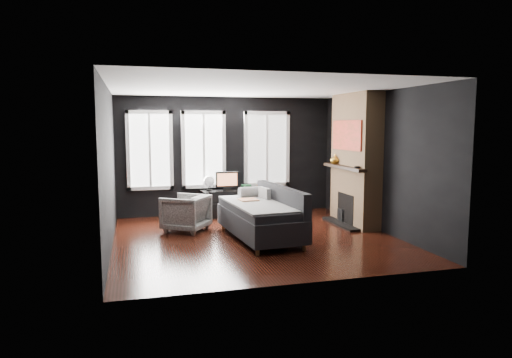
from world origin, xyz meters
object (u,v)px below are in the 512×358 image
object	(u,v)px
media_console	(238,202)
mug	(259,186)
monitor	(227,179)
mantel_vase	(335,159)
book	(262,183)
sofa	(260,213)
armchair	(186,211)

from	to	relation	value
media_console	mug	size ratio (longest dim) A/B	14.04
monitor	mantel_vase	distance (m)	2.47
media_console	book	world-z (taller)	book
sofa	book	bearing A→B (deg)	68.32
media_console	mug	distance (m)	0.61
sofa	mug	bearing A→B (deg)	70.03
media_console	mug	xyz separation A→B (m)	(0.50, -0.01, 0.36)
armchair	media_console	world-z (taller)	armchair
armchair	mantel_vase	world-z (taller)	mantel_vase
media_console	monitor	bearing A→B (deg)	179.18
sofa	armchair	xyz separation A→B (m)	(-1.23, 0.97, -0.08)
media_console	monitor	world-z (taller)	monitor
monitor	mug	distance (m)	0.78
media_console	mug	bearing A→B (deg)	-5.70
mug	media_console	bearing A→B (deg)	178.29
sofa	armchair	distance (m)	1.57
sofa	mug	xyz separation A→B (m)	(0.62, 2.30, 0.18)
media_console	mug	world-z (taller)	mug
media_console	sofa	bearing A→B (deg)	-97.10
monitor	media_console	bearing A→B (deg)	3.85
monitor	book	bearing A→B (deg)	8.07
sofa	armchair	size ratio (longest dim) A/B	2.82
sofa	mug	world-z (taller)	sofa
sofa	media_console	bearing A→B (deg)	82.12
armchair	mug	size ratio (longest dim) A/B	6.38
book	armchair	bearing A→B (deg)	-143.72
sofa	media_console	world-z (taller)	sofa
monitor	armchair	bearing A→B (deg)	-128.78
armchair	monitor	xyz separation A→B (m)	(1.09, 1.33, 0.44)
armchair	book	xyz separation A→B (m)	(1.96, 1.44, 0.32)
monitor	mantel_vase	bearing A→B (deg)	-28.43
armchair	monitor	world-z (taller)	monitor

